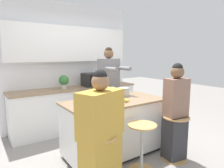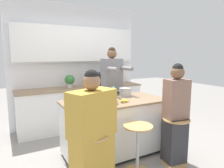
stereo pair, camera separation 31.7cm
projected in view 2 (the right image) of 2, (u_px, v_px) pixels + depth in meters
The scene contains 18 objects.
ground_plane at pixel (114, 153), 3.27m from camera, with size 16.00×16.00×0.00m, color gray.
wall_back at pixel (77, 57), 4.53m from camera, with size 2.95×0.22×2.70m.
back_counter at pixel (83, 107), 4.44m from camera, with size 2.75×0.60×0.90m.
kitchen_island at pixel (114, 127), 3.21m from camera, with size 1.62×0.81×0.88m.
bar_stool_leftmost at pixel (93, 158), 2.36m from camera, with size 0.39×0.39×0.68m.
bar_stool_center at pixel (138, 146), 2.67m from camera, with size 0.39×0.39×0.68m.
bar_stool_rightmost at pixel (175, 138), 2.93m from camera, with size 0.39×0.39×0.68m.
person_cooking at pixel (112, 93), 3.79m from camera, with size 0.37×0.56×1.73m.
person_wrapped_blanket at pixel (92, 136), 2.29m from camera, with size 0.60×0.45×1.44m.
person_seated_near at pixel (175, 117), 2.91m from camera, with size 0.36×0.31×1.48m.
cooking_pot at pixel (125, 92), 3.44m from camera, with size 0.30×0.21×0.14m.
fruit_bowl at pixel (111, 101), 2.92m from camera, with size 0.19×0.19×0.07m.
mixing_bowl_steel at pixel (82, 103), 2.86m from camera, with size 0.23×0.23×0.06m.
coffee_cup_near at pixel (97, 101), 2.90m from camera, with size 0.12×0.09×0.09m.
banana_bunch at pixel (124, 101), 3.00m from camera, with size 0.17×0.12×0.05m.
juice_carton at pixel (113, 93), 3.26m from camera, with size 0.07×0.07×0.19m.
microwave at pixel (101, 79), 4.53m from camera, with size 0.54×0.37×0.29m.
potted_plant at pixel (70, 80), 4.21m from camera, with size 0.21×0.21×0.28m.
Camera 2 is at (-1.51, -2.67, 1.60)m, focal length 32.00 mm.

